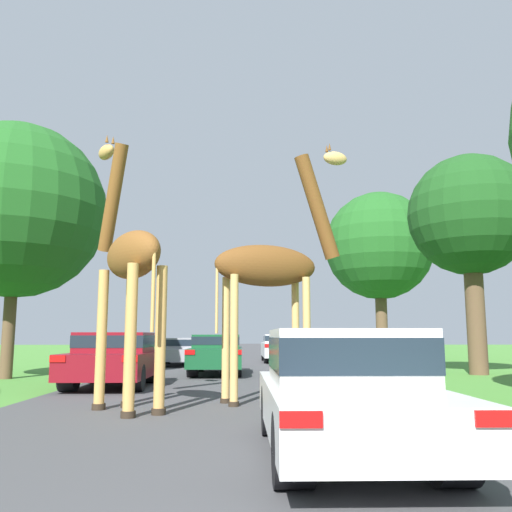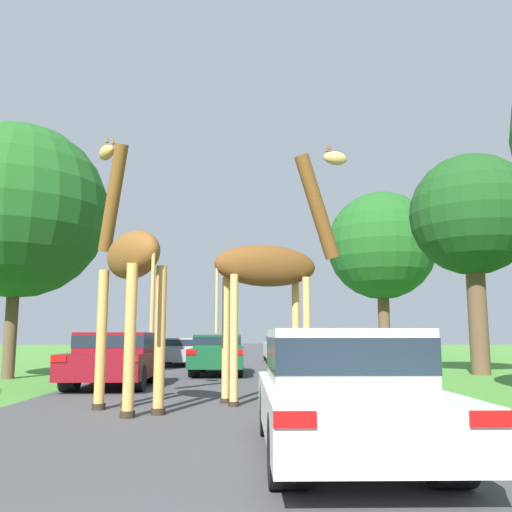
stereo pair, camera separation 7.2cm
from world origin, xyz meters
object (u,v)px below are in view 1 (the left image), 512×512
(giraffe_companion, at_px, (129,267))
(car_lead_maroon, at_px, (344,387))
(car_far_ahead, at_px, (281,347))
(car_verge_right, at_px, (115,358))
(tree_right_cluster, at_px, (379,246))
(giraffe_near_road, at_px, (275,266))
(tree_left_edge, at_px, (470,217))
(tree_centre_back, at_px, (17,210))
(car_queue_right, at_px, (217,353))
(car_queue_left, at_px, (178,350))

(giraffe_companion, distance_m, car_lead_maroon, 5.12)
(car_far_ahead, height_order, car_verge_right, car_verge_right)
(giraffe_companion, height_order, tree_right_cluster, tree_right_cluster)
(giraffe_near_road, xyz_separation_m, car_lead_maroon, (0.47, -4.77, -1.98))
(tree_left_edge, bearing_deg, giraffe_near_road, -134.35)
(car_lead_maroon, height_order, tree_left_edge, tree_left_edge)
(giraffe_companion, xyz_separation_m, car_verge_right, (-1.26, 4.59, -1.79))
(giraffe_companion, bearing_deg, tree_left_edge, 4.32)
(tree_centre_back, bearing_deg, car_queue_right, 16.31)
(car_lead_maroon, relative_size, tree_right_cluster, 0.47)
(car_far_ahead, xyz_separation_m, car_verge_right, (-5.29, -13.28, -0.00))
(car_verge_right, distance_m, tree_right_cluster, 18.71)
(car_lead_maroon, bearing_deg, tree_right_cluster, 74.40)
(tree_left_edge, bearing_deg, car_queue_right, 176.80)
(car_far_ahead, xyz_separation_m, tree_centre_back, (-9.21, -10.53, 4.53))
(car_verge_right, xyz_separation_m, tree_centre_back, (-3.92, 2.75, 4.53))
(giraffe_near_road, xyz_separation_m, car_far_ahead, (1.33, 16.70, -1.97))
(car_verge_right, xyz_separation_m, tree_left_edge, (11.32, 4.12, 4.72))
(car_far_ahead, height_order, tree_centre_back, tree_centre_back)
(car_queue_right, distance_m, tree_right_cluster, 13.88)
(giraffe_companion, height_order, car_queue_right, giraffe_companion)
(tree_right_cluster, bearing_deg, car_queue_left, -159.23)
(giraffe_companion, relative_size, car_far_ahead, 1.11)
(giraffe_companion, distance_m, car_queue_right, 9.45)
(car_verge_right, bearing_deg, tree_right_cluster, 53.25)
(car_lead_maroon, height_order, car_queue_left, car_lead_maroon)
(tree_left_edge, xyz_separation_m, tree_right_cluster, (-0.60, 10.25, 0.64))
(car_lead_maroon, distance_m, car_queue_right, 12.95)
(car_lead_maroon, relative_size, car_queue_left, 0.90)
(giraffe_near_road, relative_size, tree_left_edge, 0.71)
(car_lead_maroon, bearing_deg, car_queue_left, 102.14)
(tree_centre_back, height_order, tree_right_cluster, tree_right_cluster)
(car_queue_left, xyz_separation_m, tree_right_cluster, (10.31, 3.91, 5.45))
(tree_right_cluster, bearing_deg, car_verge_right, -126.75)
(car_queue_left, relative_size, car_verge_right, 1.17)
(giraffe_near_road, distance_m, giraffe_companion, 2.96)
(giraffe_near_road, distance_m, tree_left_edge, 10.88)
(giraffe_companion, bearing_deg, car_verge_right, 68.76)
(car_lead_maroon, bearing_deg, tree_centre_back, 127.36)
(car_verge_right, distance_m, tree_centre_back, 6.59)
(giraffe_companion, height_order, car_queue_left, giraffe_companion)
(giraffe_near_road, bearing_deg, tree_centre_back, -146.33)
(giraffe_companion, relative_size, tree_left_edge, 0.70)
(car_lead_maroon, xyz_separation_m, tree_right_cluster, (6.29, 22.55, 5.37))
(car_queue_right, relative_size, tree_right_cluster, 0.51)
(car_queue_right, relative_size, tree_centre_back, 0.57)
(giraffe_near_road, height_order, car_lead_maroon, giraffe_near_road)
(car_queue_left, xyz_separation_m, car_verge_right, (-0.42, -10.46, 0.09))
(car_queue_left, relative_size, tree_left_edge, 0.61)
(giraffe_near_road, bearing_deg, giraffe_companion, -84.73)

